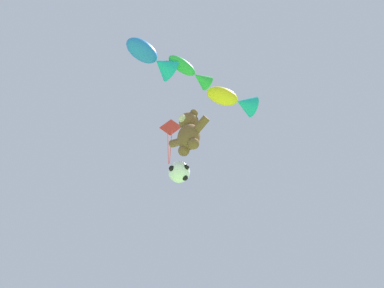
# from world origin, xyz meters

# --- Properties ---
(teddy_bear_kite) EXTENTS (2.03, 0.89, 2.06)m
(teddy_bear_kite) POSITION_xyz_m (1.68, 2.53, 11.91)
(teddy_bear_kite) COLOR brown
(soccer_ball_kite) EXTENTS (0.88, 0.87, 0.81)m
(soccer_ball_kite) POSITION_xyz_m (0.93, 2.80, 10.53)
(soccer_ball_kite) COLOR white
(fish_kite_goldfin) EXTENTS (1.67, 2.46, 0.99)m
(fish_kite_goldfin) POSITION_xyz_m (2.62, 4.40, 14.70)
(fish_kite_goldfin) COLOR yellow
(fish_kite_emerald) EXTENTS (0.81, 2.16, 0.70)m
(fish_kite_emerald) POSITION_xyz_m (2.20, 2.19, 15.00)
(fish_kite_emerald) COLOR green
(fish_kite_cobalt) EXTENTS (1.07, 2.21, 1.02)m
(fish_kite_cobalt) POSITION_xyz_m (1.75, 0.43, 14.63)
(fish_kite_cobalt) COLOR blue
(diamond_kite) EXTENTS (0.85, 0.77, 3.10)m
(diamond_kite) POSITION_xyz_m (-0.83, 3.72, 14.79)
(diamond_kite) COLOR red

